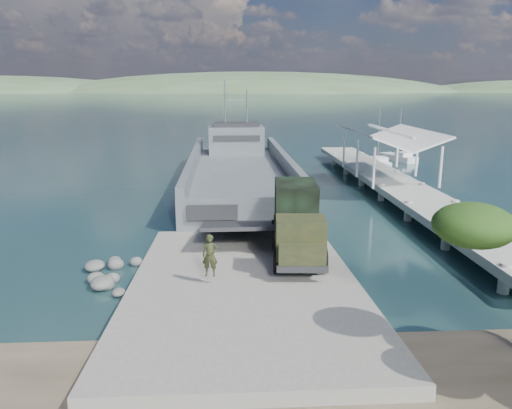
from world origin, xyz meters
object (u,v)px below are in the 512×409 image
object	(u,v)px
pier	(391,174)
military_truck	(297,221)
landing_craft	(240,177)
soldier	(210,264)
sailboat_far	(399,158)
sailboat_near	(378,162)

from	to	relation	value
pier	military_truck	bearing A→B (deg)	-121.94
pier	landing_craft	world-z (taller)	landing_craft
landing_craft	soldier	xyz separation A→B (m)	(-1.83, -23.75, 0.59)
pier	sailboat_far	distance (m)	19.32
sailboat_far	pier	bearing A→B (deg)	-130.30
landing_craft	sailboat_far	bearing A→B (deg)	35.97
military_truck	sailboat_near	world-z (taller)	sailboat_near
pier	military_truck	size ratio (longest dim) A/B	5.79
sailboat_near	sailboat_far	bearing A→B (deg)	43.64
landing_craft	military_truck	bearing A→B (deg)	-83.49
military_truck	sailboat_near	xyz separation A→B (m)	(13.47, 30.84, -1.87)
landing_craft	sailboat_near	world-z (taller)	landing_craft
pier	sailboat_far	size ratio (longest dim) A/B	6.66
pier	soldier	bearing A→B (deg)	-125.61
landing_craft	soldier	size ratio (longest dim) A/B	18.63
pier	military_truck	world-z (taller)	pier
military_truck	pier	bearing A→B (deg)	62.19
pier	military_truck	xyz separation A→B (m)	(-10.21, -16.37, 0.62)
soldier	sailboat_near	xyz separation A→B (m)	(17.75, 34.70, -1.08)
sailboat_far	landing_craft	bearing A→B (deg)	-162.81
landing_craft	sailboat_near	size ratio (longest dim) A/B	5.25
pier	sailboat_far	bearing A→B (deg)	68.99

